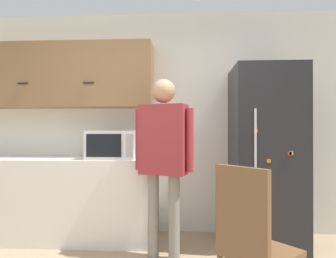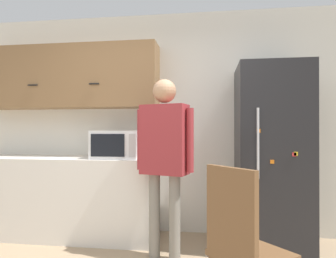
# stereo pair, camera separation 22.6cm
# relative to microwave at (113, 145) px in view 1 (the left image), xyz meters

# --- Properties ---
(back_wall) EXTENTS (6.00, 0.06, 2.70)m
(back_wall) POSITION_rel_microwave_xyz_m (0.43, 0.41, 0.26)
(back_wall) COLOR silver
(back_wall) RESTS_ON ground_plane
(counter) EXTENTS (2.19, 0.64, 0.93)m
(counter) POSITION_rel_microwave_xyz_m (-0.67, 0.06, -0.62)
(counter) COLOR silver
(counter) RESTS_ON ground_plane
(upper_cabinets) EXTENTS (2.19, 0.37, 0.76)m
(upper_cabinets) POSITION_rel_microwave_xyz_m (-0.67, 0.21, 0.82)
(upper_cabinets) COLOR olive
(microwave) EXTENTS (0.54, 0.39, 0.31)m
(microwave) POSITION_rel_microwave_xyz_m (0.00, 0.00, 0.00)
(microwave) COLOR white
(microwave) RESTS_ON counter
(person) EXTENTS (0.58, 0.33, 1.75)m
(person) POSITION_rel_microwave_xyz_m (0.60, -0.40, -0.01)
(person) COLOR gray
(person) RESTS_ON ground_plane
(refrigerator) EXTENTS (0.72, 0.73, 1.94)m
(refrigerator) POSITION_rel_microwave_xyz_m (1.70, 0.02, -0.12)
(refrigerator) COLOR #232326
(refrigerator) RESTS_ON ground_plane
(chair) EXTENTS (0.62, 0.62, 1.02)m
(chair) POSITION_rel_microwave_xyz_m (1.25, -1.31, -0.55)
(chair) COLOR brown
(chair) RESTS_ON ground_plane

